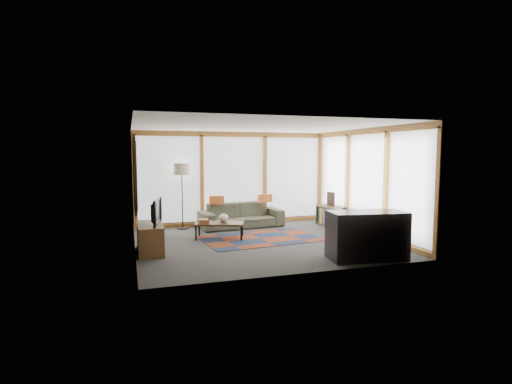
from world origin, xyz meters
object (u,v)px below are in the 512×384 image
object	(u,v)px
bookshelf	(342,220)
bar_counter	(367,235)
sofa	(241,215)
television	(153,211)
floor_lamp	(182,196)
coffee_table	(220,230)
tv_console	(150,238)

from	to	relation	value
bookshelf	bar_counter	bearing A→B (deg)	-110.48
bookshelf	sofa	bearing A→B (deg)	152.47
bookshelf	television	world-z (taller)	television
floor_lamp	coffee_table	xyz separation A→B (m)	(0.67, -1.48, -0.69)
television	tv_console	bearing A→B (deg)	68.98
floor_lamp	bar_counter	bearing A→B (deg)	-54.72
coffee_table	tv_console	bearing A→B (deg)	-151.47
bar_counter	television	bearing A→B (deg)	163.83
tv_console	bookshelf	bearing A→B (deg)	10.34
sofa	bar_counter	size ratio (longest dim) A/B	1.57
bookshelf	tv_console	world-z (taller)	tv_console
sofa	bar_counter	bearing A→B (deg)	-76.76
sofa	television	distance (m)	3.31
coffee_table	tv_console	distance (m)	1.86
sofa	bookshelf	distance (m)	2.68
tv_console	television	world-z (taller)	television
sofa	coffee_table	bearing A→B (deg)	-131.41
bar_counter	coffee_table	bearing A→B (deg)	138.51
floor_lamp	bookshelf	bearing A→B (deg)	-20.63
sofa	tv_console	distance (m)	3.29
coffee_table	television	xyz separation A→B (m)	(-1.57, -0.93, 0.65)
sofa	tv_console	bearing A→B (deg)	-145.90
floor_lamp	bar_counter	world-z (taller)	floor_lamp
television	bar_counter	xyz separation A→B (m)	(3.83, -1.73, -0.39)
sofa	tv_console	size ratio (longest dim) A/B	1.94
bookshelf	coffee_table	bearing A→B (deg)	-179.92
television	bookshelf	bearing A→B (deg)	-67.07
floor_lamp	coffee_table	distance (m)	1.77
sofa	coffee_table	world-z (taller)	sofa
sofa	bookshelf	world-z (taller)	sofa
floor_lamp	tv_console	xyz separation A→B (m)	(-0.96, -2.37, -0.58)
floor_lamp	coffee_table	world-z (taller)	floor_lamp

